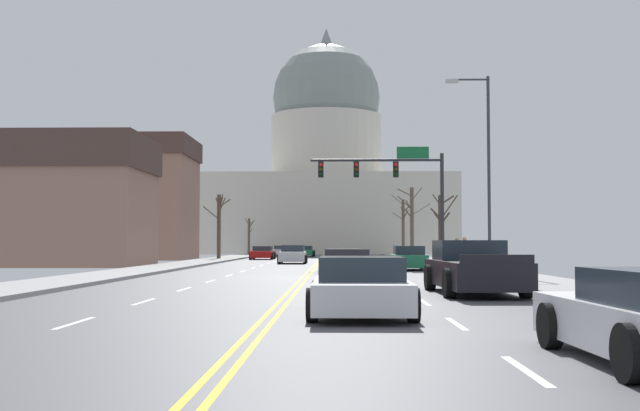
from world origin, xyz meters
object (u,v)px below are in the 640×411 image
object	(u,v)px
signal_gantry	(395,180)
sedan_near_04	(361,288)
sedan_near_00	(408,259)
sedan_oncoming_01	(263,253)
sedan_near_01	(342,262)
pedestrian_01	(465,251)
sedan_oncoming_00	(293,255)
sedan_near_02	(348,266)
sedan_oncoming_02	(304,251)
bicycle_parked	(494,266)
pickup_truck_near_03	(473,269)
pedestrian_00	(457,251)
street_lamp_right	(484,158)
sedan_oncoming_03	(281,251)

from	to	relation	value
signal_gantry	sedan_near_04	world-z (taller)	signal_gantry
sedan_near_00	sedan_oncoming_01	world-z (taller)	sedan_near_00
sedan_near_01	sedan_oncoming_01	world-z (taller)	sedan_near_01
pedestrian_01	sedan_oncoming_00	bearing A→B (deg)	119.63
sedan_near_02	sedan_oncoming_00	size ratio (longest dim) A/B	1.08
sedan_oncoming_00	sedan_oncoming_02	bearing A→B (deg)	90.54
sedan_near_02	sedan_oncoming_00	distance (m)	26.11
sedan_near_00	sedan_oncoming_02	size ratio (longest dim) A/B	1.01
sedan_near_04	pedestrian_01	bearing A→B (deg)	75.69
sedan_oncoming_01	sedan_oncoming_00	bearing A→B (deg)	-75.74
sedan_oncoming_02	bicycle_parked	world-z (taller)	sedan_oncoming_02
sedan_oncoming_02	signal_gantry	bearing A→B (deg)	-79.42
signal_gantry	sedan_oncoming_01	bearing A→B (deg)	113.70
sedan_near_00	sedan_oncoming_02	bearing A→B (deg)	100.16
pedestrian_01	sedan_oncoming_02	bearing A→B (deg)	102.50
sedan_near_01	pickup_truck_near_03	xyz separation A→B (m)	(3.68, -13.67, 0.12)
sedan_near_00	sedan_near_01	distance (m)	6.93
pedestrian_00	street_lamp_right	bearing A→B (deg)	-88.15
sedan_near_04	sedan_oncoming_01	world-z (taller)	sedan_near_04
sedan_oncoming_00	sedan_near_00	bearing A→B (deg)	-62.10
street_lamp_right	sedan_oncoming_02	world-z (taller)	street_lamp_right
sedan_near_01	bicycle_parked	xyz separation A→B (m)	(6.30, -3.72, -0.09)
sedan_near_00	pedestrian_00	world-z (taller)	pedestrian_00
sedan_oncoming_00	pedestrian_00	size ratio (longest dim) A/B	2.65
sedan_near_01	signal_gantry	bearing A→B (deg)	71.80
sedan_oncoming_02	sedan_oncoming_03	world-z (taller)	sedan_oncoming_02
pedestrian_01	bicycle_parked	xyz separation A→B (m)	(0.22, -6.18, -0.57)
sedan_oncoming_03	sedan_near_01	bearing A→B (deg)	-83.07
sedan_oncoming_00	sedan_oncoming_03	world-z (taller)	sedan_oncoming_00
sedan_oncoming_03	pickup_truck_near_03	bearing A→B (deg)	-81.41
street_lamp_right	sedan_oncoming_03	size ratio (longest dim) A/B	2.03
street_lamp_right	pedestrian_01	world-z (taller)	street_lamp_right
sedan_near_02	sedan_oncoming_01	distance (m)	39.83
sedan_near_00	bicycle_parked	size ratio (longest dim) A/B	2.48
sedan_oncoming_01	pedestrian_01	distance (m)	32.61
street_lamp_right	sedan_near_01	xyz separation A→B (m)	(-6.37, 1.29, -4.70)
signal_gantry	pedestrian_00	bearing A→B (deg)	-56.45
pedestrian_01	pedestrian_00	bearing A→B (deg)	88.55
sedan_oncoming_02	sedan_oncoming_03	bearing A→B (deg)	109.46
sedan_near_04	bicycle_parked	xyz separation A→B (m)	(6.10, 16.87, -0.08)
sedan_near_00	signal_gantry	bearing A→B (deg)	96.07
street_lamp_right	sedan_oncoming_01	distance (m)	36.49
sedan_near_00	sedan_near_04	size ratio (longest dim) A/B	0.98
sedan_near_01	pedestrian_00	bearing A→B (deg)	40.66
sedan_near_00	sedan_near_01	world-z (taller)	sedan_near_00
signal_gantry	sedan_near_00	size ratio (longest dim) A/B	1.80
pedestrian_00	signal_gantry	bearing A→B (deg)	123.55
sedan_oncoming_00	sedan_oncoming_03	xyz separation A→B (m)	(-3.32, 35.83, -0.07)
sedan_near_00	sedan_oncoming_01	bearing A→B (deg)	111.34
signal_gantry	pickup_truck_near_03	bearing A→B (deg)	-88.83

